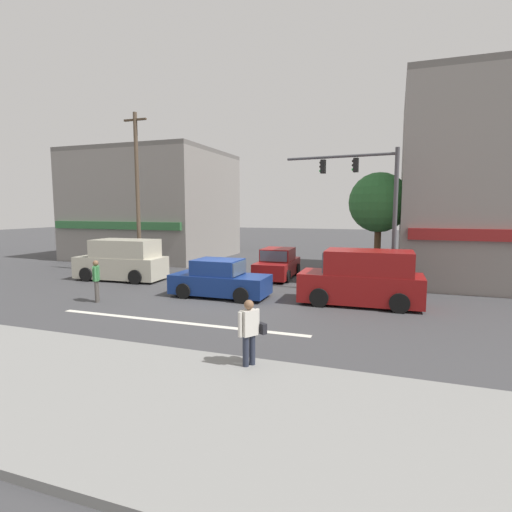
{
  "coord_description": "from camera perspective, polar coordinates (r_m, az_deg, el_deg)",
  "views": [
    {
      "loc": [
        6.7,
        -14.59,
        3.67
      ],
      "look_at": [
        0.86,
        2.0,
        1.6
      ],
      "focal_mm": 28.0,
      "sensor_mm": 36.0,
      "label": 1
    }
  ],
  "objects": [
    {
      "name": "traffic_light_mast",
      "position": [
        17.87,
        16.19,
        8.07
      ],
      "size": [
        4.87,
        0.61,
        6.2
      ],
      "color": "#47474C",
      "rests_on": "ground"
    },
    {
      "name": "street_tree",
      "position": [
        20.43,
        17.15,
        7.24
      ],
      "size": [
        2.9,
        2.9,
        5.44
      ],
      "color": "#4C3823",
      "rests_on": "ground"
    },
    {
      "name": "van_parked_curbside",
      "position": [
        21.85,
        -18.55,
        -0.64
      ],
      "size": [
        4.7,
        2.25,
        2.11
      ],
      "color": "#B7B29E",
      "rests_on": "ground"
    },
    {
      "name": "ground_plane",
      "position": [
        16.47,
        -5.16,
        -6.19
      ],
      "size": [
        120.0,
        120.0,
        0.0
      ],
      "primitive_type": "plane",
      "color": "#3D3D3F"
    },
    {
      "name": "utility_pole_near_left",
      "position": [
        23.49,
        -16.57,
        8.75
      ],
      "size": [
        1.4,
        0.22,
        8.93
      ],
      "color": "brown",
      "rests_on": "ground"
    },
    {
      "name": "sedan_approaching_near",
      "position": [
        16.86,
        -5.2,
        -3.43
      ],
      "size": [
        4.11,
        1.89,
        1.58
      ],
      "color": "navy",
      "rests_on": "ground"
    },
    {
      "name": "lane_marking_stripe",
      "position": [
        13.47,
        -11.43,
        -9.23
      ],
      "size": [
        9.0,
        0.24,
        0.01
      ],
      "primitive_type": "cube",
      "color": "silver",
      "rests_on": "ground"
    },
    {
      "name": "van_crossing_leftbound",
      "position": [
        15.88,
        15.02,
        -3.18
      ],
      "size": [
        4.64,
        2.11,
        2.11
      ],
      "color": "maroon",
      "rests_on": "ground"
    },
    {
      "name": "pedestrian_mid_crossing",
      "position": [
        17.0,
        -21.85,
        -2.98
      ],
      "size": [
        0.38,
        0.5,
        1.67
      ],
      "color": "#4C4742",
      "rests_on": "ground"
    },
    {
      "name": "building_left_block",
      "position": [
        31.72,
        -14.32,
        7.03
      ],
      "size": [
        10.43,
        9.33,
        7.92
      ],
      "color": "gray",
      "rests_on": "ground"
    },
    {
      "name": "utility_pole_far_right",
      "position": [
        22.15,
        23.69,
        6.96
      ],
      "size": [
        1.4,
        0.22,
        7.66
      ],
      "color": "brown",
      "rests_on": "ground"
    },
    {
      "name": "sidewalk_curb",
      "position": [
        9.74,
        -27.26,
        -15.7
      ],
      "size": [
        40.0,
        5.0,
        0.16
      ],
      "primitive_type": "cube",
      "color": "gray",
      "rests_on": "ground"
    },
    {
      "name": "sedan_crossing_center",
      "position": [
        21.45,
        3.1,
        -1.23
      ],
      "size": [
        2.01,
        4.17,
        1.58
      ],
      "color": "maroon",
      "rests_on": "ground"
    },
    {
      "name": "pedestrian_foreground_with_bag",
      "position": [
        9.1,
        -0.88,
        -10.68
      ],
      "size": [
        0.55,
        0.61,
        1.67
      ],
      "color": "#232838",
      "rests_on": "ground"
    }
  ]
}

